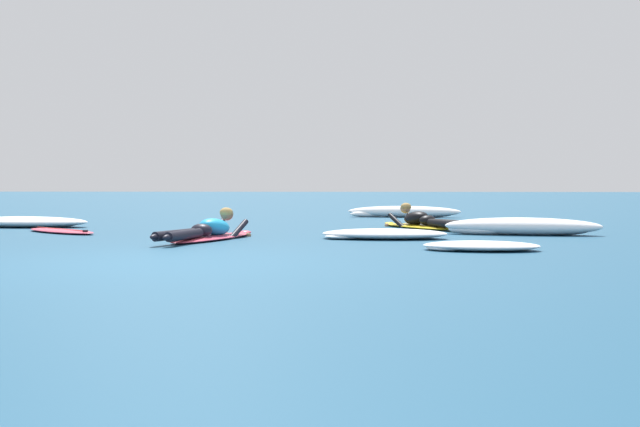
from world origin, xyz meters
name	(u,v)px	position (x,y,z in m)	size (l,w,h in m)	color
ground_plane	(275,219)	(0.00, 10.00, 0.00)	(120.00, 120.00, 0.00)	navy
surfer_near	(209,231)	(-0.15, 3.20, 0.14)	(1.21, 2.73, 0.55)	#E54C66
surfer_far	(421,222)	(3.36, 6.35, 0.14)	(1.70, 2.45, 0.54)	yellow
drifting_surfboard	(61,231)	(-3.14, 4.67, 0.03)	(1.88, 1.61, 0.16)	#E54C66
whitewater_front	(24,222)	(-4.63, 6.32, 0.10)	(2.75, 1.19, 0.21)	white
whitewater_mid_left	(404,212)	(3.26, 11.11, 0.14)	(2.99, 0.91, 0.30)	white
whitewater_mid_right	(481,246)	(3.81, 1.71, 0.06)	(1.57, 0.87, 0.12)	white
whitewater_back	(523,227)	(4.97, 4.70, 0.14)	(2.69, 1.01, 0.30)	white
whitewater_far_band	(385,234)	(2.58, 3.65, 0.08)	(2.00, 0.92, 0.16)	white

